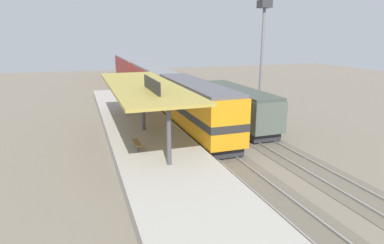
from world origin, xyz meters
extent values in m
plane|color=#706656|center=(2.00, 0.00, 0.00)|extent=(120.00, 120.00, 0.00)
cube|color=#5F5649|center=(0.00, 0.00, 0.02)|extent=(3.20, 110.00, 0.04)
cube|color=gray|center=(-0.72, 0.00, 0.08)|extent=(0.10, 110.00, 0.16)
cube|color=gray|center=(0.72, 0.00, 0.08)|extent=(0.10, 110.00, 0.16)
cube|color=#5F5649|center=(4.60, 0.00, 0.02)|extent=(3.20, 110.00, 0.04)
cube|color=gray|center=(3.88, 0.00, 0.08)|extent=(0.10, 110.00, 0.16)
cube|color=gray|center=(5.32, 0.00, 0.08)|extent=(0.10, 110.00, 0.16)
cube|color=#9E998E|center=(-4.60, 0.00, 0.45)|extent=(6.00, 44.00, 0.90)
cylinder|color=#47474C|center=(-4.60, -8.00, 2.70)|extent=(0.28, 0.28, 3.60)
cylinder|color=#47474C|center=(-4.60, 0.00, 2.70)|extent=(0.28, 0.28, 3.60)
cylinder|color=#47474C|center=(-4.60, 8.00, 2.70)|extent=(0.28, 0.28, 3.60)
cube|color=#A38E3D|center=(-4.60, 0.00, 4.60)|extent=(5.20, 18.00, 0.20)
cube|color=black|center=(-4.60, -3.60, 5.15)|extent=(0.12, 4.80, 0.90)
cylinder|color=#333338|center=(-6.00, -5.24, 1.11)|extent=(0.07, 0.07, 0.42)
cylinder|color=#333338|center=(-6.00, -3.94, 1.11)|extent=(0.07, 0.07, 0.42)
cube|color=brown|center=(-6.00, -4.59, 1.36)|extent=(0.44, 1.70, 0.08)
cube|color=#28282D|center=(0.00, 0.30, 0.51)|extent=(2.60, 13.60, 0.70)
cube|color=orange|center=(0.00, 0.30, 2.61)|extent=(2.90, 14.40, 3.50)
cube|color=#515156|center=(0.00, 0.30, 4.48)|extent=(2.78, 14.11, 0.24)
cube|color=#282828|center=(0.00, 0.30, 2.35)|extent=(2.93, 14.43, 0.56)
cube|color=#28282D|center=(0.00, 18.30, 0.51)|extent=(2.60, 19.20, 0.70)
cube|color=maroon|center=(0.00, 18.30, 2.51)|extent=(2.90, 20.00, 3.30)
cube|color=slate|center=(0.00, 18.30, 4.28)|extent=(2.78, 19.60, 0.24)
cube|color=#28282D|center=(0.00, 39.10, 0.51)|extent=(2.60, 19.20, 0.70)
cube|color=maroon|center=(0.00, 39.10, 2.51)|extent=(2.90, 20.00, 3.30)
cube|color=slate|center=(0.00, 39.10, 4.28)|extent=(2.78, 19.60, 0.24)
cube|color=#28282D|center=(4.60, 1.31, 0.51)|extent=(2.50, 11.20, 0.70)
cube|color=#4C564C|center=(4.60, 1.31, 2.16)|extent=(2.80, 12.00, 2.60)
cube|color=#3D453D|center=(4.60, 1.31, 3.58)|extent=(2.69, 11.76, 0.24)
cylinder|color=slate|center=(7.80, 2.60, 5.50)|extent=(0.28, 0.28, 11.00)
cube|color=#333338|center=(7.80, 2.60, 11.35)|extent=(1.10, 1.10, 0.70)
cylinder|color=olive|center=(-5.20, 5.98, 1.32)|extent=(0.16, 0.16, 0.84)
cylinder|color=olive|center=(-5.02, 5.98, 1.32)|extent=(0.16, 0.16, 0.84)
cylinder|color=#663375|center=(-5.11, 5.98, 2.06)|extent=(0.34, 0.34, 0.64)
sphere|color=tan|center=(-5.11, 5.98, 2.50)|extent=(0.23, 0.23, 0.23)
camera|label=1|loc=(-9.33, -25.76, 8.44)|focal=30.34mm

